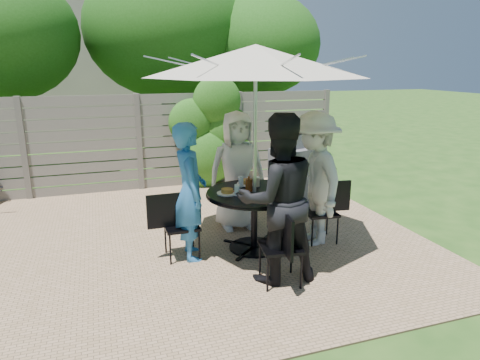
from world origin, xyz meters
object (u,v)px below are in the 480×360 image
object	(u,v)px
person_back	(237,171)
plate_front	(264,198)
chair_back	(235,208)
coffee_cup	(257,182)
glass_back	(241,182)
glass_right	(271,183)
chair_front	(280,262)
person_right	(314,179)
glass_left	(237,190)
person_front	(278,200)
plate_back	(246,182)
syrup_jug	(249,185)
plate_right	(281,187)
plate_left	(227,192)
bbq_grill	(292,172)
patio_table	(254,209)
umbrella	(256,61)
chair_left	(181,239)
chair_right	(321,224)
person_left	(190,192)

from	to	relation	value
person_back	plate_front	bearing A→B (deg)	-90.00
chair_back	coffee_cup	size ratio (longest dim) A/B	7.21
glass_back	glass_right	world-z (taller)	same
chair_front	person_right	xyz separation A→B (m)	(0.88, 0.92, 0.63)
glass_left	person_right	bearing A→B (deg)	2.73
person_front	plate_back	xyz separation A→B (m)	(0.06, 1.19, -0.12)
coffee_cup	syrup_jug	bearing A→B (deg)	-136.03
plate_right	glass_left	xyz separation A→B (m)	(-0.62, -0.07, 0.05)
plate_left	plate_front	size ratio (longest dim) A/B	1.00
plate_right	glass_right	world-z (taller)	glass_right
glass_left	bbq_grill	distance (m)	2.17
coffee_cup	bbq_grill	bearing A→B (deg)	48.13
glass_back	person_back	bearing A→B (deg)	76.81
plate_left	plate_front	world-z (taller)	same
chair_back	person_front	world-z (taller)	person_front
glass_back	bbq_grill	world-z (taller)	bbq_grill
glass_right	plate_left	bearing A→B (deg)	-173.16
person_front	glass_right	bearing A→B (deg)	-105.52
patio_table	bbq_grill	distance (m)	1.91
plate_right	umbrella	bearing A→B (deg)	177.23
person_right	glass_right	size ratio (longest dim) A/B	12.87
plate_right	glass_back	distance (m)	0.53
chair_left	glass_right	size ratio (longest dim) A/B	6.18
patio_table	chair_left	size ratio (longest dim) A/B	1.48
chair_back	coffee_cup	bearing A→B (deg)	2.32
chair_back	person_back	distance (m)	0.63
coffee_cup	chair_right	bearing A→B (deg)	-17.12
plate_back	bbq_grill	xyz separation A→B (m)	(1.21, 1.10, -0.21)
chair_left	coffee_cup	world-z (taller)	coffee_cup
plate_back	glass_back	xyz separation A→B (m)	(-0.11, -0.10, 0.05)
chair_back	glass_left	size ratio (longest dim) A/B	6.18
person_left	chair_back	bearing A→B (deg)	-40.67
glass_back	chair_back	bearing A→B (deg)	78.88
chair_left	chair_right	bearing A→B (deg)	-3.10
glass_left	plate_front	bearing A→B (deg)	-47.27
person_left	chair_right	world-z (taller)	person_left
chair_front	chair_right	xyz separation A→B (m)	(1.01, 0.92, -0.01)
person_left	bbq_grill	xyz separation A→B (m)	(2.06, 1.42, -0.25)
plate_front	glass_left	xyz separation A→B (m)	(-0.25, 0.27, 0.05)
chair_left	glass_left	world-z (taller)	glass_left
plate_left	plate_right	world-z (taller)	same
chair_front	chair_right	bearing A→B (deg)	-39.31
chair_front	plate_right	world-z (taller)	chair_front
patio_table	chair_front	world-z (taller)	chair_front
chair_back	plate_left	size ratio (longest dim) A/B	3.33
person_right	glass_right	world-z (taller)	person_right
person_front	coffee_cup	world-z (taller)	person_front
person_front	syrup_jug	size ratio (longest dim) A/B	11.86
person_back	coffee_cup	distance (m)	0.62
umbrella	chair_back	world-z (taller)	umbrella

